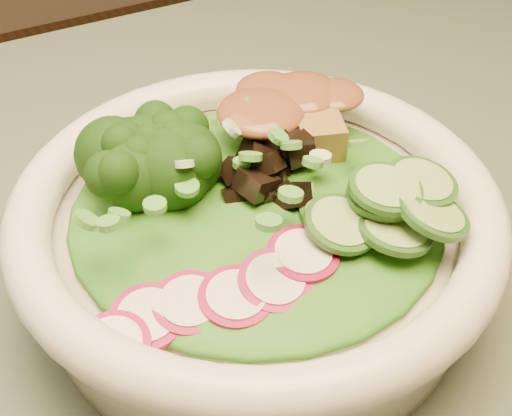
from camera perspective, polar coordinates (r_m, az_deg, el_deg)
name	(u,v)px	position (r m, az deg, el deg)	size (l,w,h in m)	color
dining_table	(274,378)	(0.55, 1.45, -13.45)	(1.20, 0.80, 0.75)	black
salad_bowl	(256,234)	(0.43, 0.00, -2.11)	(0.29, 0.29, 0.08)	white
lettuce_bed	(256,207)	(0.41, 0.00, 0.11)	(0.22, 0.22, 0.03)	#276615
broccoli_florets	(142,170)	(0.42, -9.07, 3.00)	(0.09, 0.07, 0.05)	black
radish_slices	(232,290)	(0.36, -1.96, -6.57)	(0.12, 0.04, 0.02)	#980B3C
cucumber_slices	(378,208)	(0.40, 9.77, 0.02)	(0.07, 0.07, 0.04)	#96B765
mushroom_heap	(261,172)	(0.41, 0.39, 2.86)	(0.07, 0.07, 0.04)	black
tofu_cubes	(281,125)	(0.46, 2.05, 6.69)	(0.10, 0.06, 0.04)	olive
peanut_sauce	(282,106)	(0.45, 2.09, 8.16)	(0.07, 0.06, 0.02)	brown
scallion_garnish	(256,171)	(0.40, 0.00, 2.96)	(0.20, 0.20, 0.03)	green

